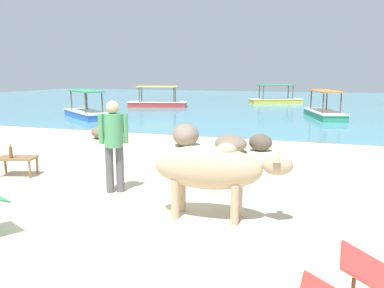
# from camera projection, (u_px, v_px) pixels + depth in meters

# --- Properties ---
(sand_beach) EXTENTS (18.00, 14.00, 0.04)m
(sand_beach) POSITION_uv_depth(u_px,v_px,m) (102.00, 207.00, 6.25)
(sand_beach) COLOR beige
(sand_beach) RESTS_ON ground
(water_surface) EXTENTS (60.00, 36.00, 0.03)m
(water_surface) POSITION_uv_depth(u_px,v_px,m) (273.00, 104.00, 26.77)
(water_surface) COLOR teal
(water_surface) RESTS_ON ground
(cow) EXTENTS (2.00, 0.65, 1.13)m
(cow) POSITION_uv_depth(u_px,v_px,m) (211.00, 168.00, 5.57)
(cow) COLOR tan
(cow) RESTS_ON sand_beach
(low_bench_table) EXTENTS (0.85, 0.64, 0.39)m
(low_bench_table) POSITION_uv_depth(u_px,v_px,m) (17.00, 160.00, 7.99)
(low_bench_table) COLOR brown
(low_bench_table) RESTS_ON sand_beach
(bottle) EXTENTS (0.07, 0.07, 0.30)m
(bottle) POSITION_uv_depth(u_px,v_px,m) (11.00, 152.00, 7.89)
(bottle) COLOR brown
(bottle) RESTS_ON low_bench_table
(deck_chair_far) EXTENTS (0.80, 0.58, 0.68)m
(deck_chair_far) POSITION_uv_depth(u_px,v_px,m) (348.00, 288.00, 3.14)
(deck_chair_far) COLOR brown
(deck_chair_far) RESTS_ON sand_beach
(person_standing) EXTENTS (0.45, 0.32, 1.62)m
(person_standing) POSITION_uv_depth(u_px,v_px,m) (114.00, 140.00, 6.78)
(person_standing) COLOR #4C4C51
(person_standing) RESTS_ON sand_beach
(shore_rock_large) EXTENTS (0.91, 1.00, 0.41)m
(shore_rock_large) POSITION_uv_depth(u_px,v_px,m) (102.00, 132.00, 12.60)
(shore_rock_large) COLOR #6B5B4C
(shore_rock_large) RESTS_ON sand_beach
(shore_rock_medium) EXTENTS (1.23, 1.24, 0.46)m
(shore_rock_medium) POSITION_uv_depth(u_px,v_px,m) (231.00, 144.00, 10.36)
(shore_rock_medium) COLOR #756651
(shore_rock_medium) RESTS_ON sand_beach
(shore_rock_small) EXTENTS (1.03, 1.16, 0.65)m
(shore_rock_small) POSITION_uv_depth(u_px,v_px,m) (186.00, 135.00, 11.24)
(shore_rock_small) COLOR gray
(shore_rock_small) RESTS_ON sand_beach
(shore_rock_flat) EXTENTS (0.65, 0.50, 0.47)m
(shore_rock_flat) POSITION_uv_depth(u_px,v_px,m) (261.00, 142.00, 10.54)
(shore_rock_flat) COLOR brown
(shore_rock_flat) RESTS_ON sand_beach
(boat_red) EXTENTS (3.85, 2.06, 1.29)m
(boat_red) POSITION_uv_depth(u_px,v_px,m) (158.00, 102.00, 24.51)
(boat_red) COLOR #C63833
(boat_red) RESTS_ON water_surface
(boat_blue) EXTENTS (3.60, 3.18, 1.29)m
(boat_blue) POSITION_uv_depth(u_px,v_px,m) (87.00, 112.00, 18.52)
(boat_blue) COLOR #3866B7
(boat_blue) RESTS_ON water_surface
(boat_green) EXTENTS (2.10, 3.85, 1.29)m
(boat_green) POSITION_uv_depth(u_px,v_px,m) (324.00, 112.00, 18.48)
(boat_green) COLOR #338E66
(boat_green) RESTS_ON water_surface
(boat_yellow) EXTENTS (3.77, 2.81, 1.29)m
(boat_yellow) POSITION_uv_depth(u_px,v_px,m) (276.00, 99.00, 27.21)
(boat_yellow) COLOR gold
(boat_yellow) RESTS_ON water_surface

